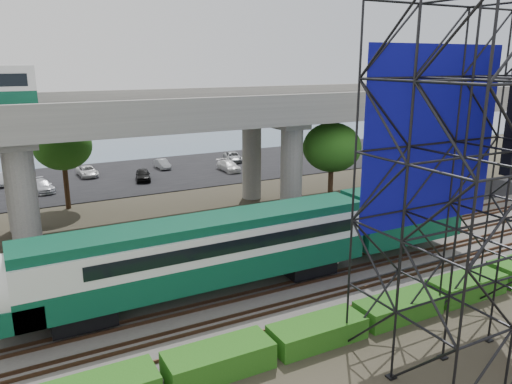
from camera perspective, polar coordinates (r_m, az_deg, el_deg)
ground at (r=27.19m, az=-0.10°, el=-13.06°), size 140.00×140.00×0.00m
ballast_bed at (r=28.74m, az=-2.01°, el=-11.23°), size 90.00×12.00×0.20m
service_road at (r=35.98m, az=-8.02°, el=-5.95°), size 90.00×5.00×0.08m
parking_lot at (r=57.77m, az=-16.14°, el=1.57°), size 90.00×18.00×0.08m
harbor_water at (r=79.07m, az=-19.58°, el=4.74°), size 140.00×40.00×0.03m
rail_tracks at (r=28.66m, az=-2.02°, el=-10.91°), size 90.00×9.52×0.16m
commuter_train at (r=27.71m, az=-1.71°, el=-5.98°), size 29.30×3.06×4.30m
overpass at (r=38.87m, az=-12.76°, el=7.82°), size 80.00×12.00×12.40m
scaffold_tower at (r=22.88m, az=24.71°, el=0.19°), size 9.36×6.36×15.00m
hedge_strip at (r=24.19m, az=7.06°, el=-15.47°), size 34.60×1.80×1.20m
trees at (r=38.64m, az=-17.78°, el=3.46°), size 40.94×16.94×7.69m
parked_cars at (r=57.19m, az=-15.49°, el=2.13°), size 35.57×9.41×1.27m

